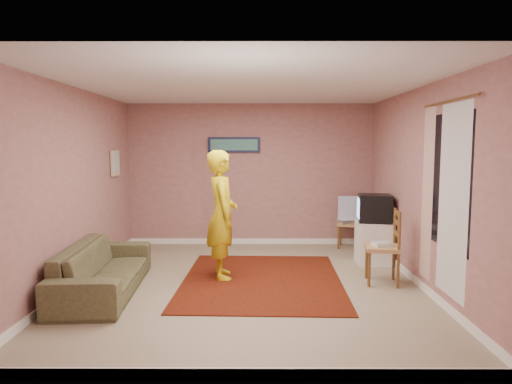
{
  "coord_description": "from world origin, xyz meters",
  "views": [
    {
      "loc": [
        0.13,
        -5.91,
        1.85
      ],
      "look_at": [
        0.11,
        0.6,
        1.17
      ],
      "focal_mm": 32.0,
      "sensor_mm": 36.0,
      "label": 1
    }
  ],
  "objects_px": {
    "crt_tv": "(374,208)",
    "sofa": "(104,268)",
    "tv_cabinet": "(374,243)",
    "chair_a": "(350,218)",
    "chair_b": "(383,239)",
    "person": "(222,215)"
  },
  "relations": [
    {
      "from": "crt_tv",
      "to": "sofa",
      "type": "distance_m",
      "value": 4.05
    },
    {
      "from": "crt_tv",
      "to": "tv_cabinet",
      "type": "bearing_deg",
      "value": 0.0
    },
    {
      "from": "chair_a",
      "to": "chair_b",
      "type": "height_order",
      "value": "chair_b"
    },
    {
      "from": "crt_tv",
      "to": "person",
      "type": "relative_size",
      "value": 0.31
    },
    {
      "from": "crt_tv",
      "to": "sofa",
      "type": "bearing_deg",
      "value": -150.85
    },
    {
      "from": "tv_cabinet",
      "to": "chair_b",
      "type": "bearing_deg",
      "value": -98.53
    },
    {
      "from": "crt_tv",
      "to": "chair_a",
      "type": "relative_size",
      "value": 1.12
    },
    {
      "from": "chair_a",
      "to": "chair_b",
      "type": "relative_size",
      "value": 0.91
    },
    {
      "from": "chair_a",
      "to": "sofa",
      "type": "xyz_separation_m",
      "value": [
        -3.59,
        -2.52,
        -0.24
      ]
    },
    {
      "from": "sofa",
      "to": "chair_b",
      "type": "bearing_deg",
      "value": -87.47
    },
    {
      "from": "tv_cabinet",
      "to": "person",
      "type": "distance_m",
      "value": 2.5
    },
    {
      "from": "chair_b",
      "to": "sofa",
      "type": "xyz_separation_m",
      "value": [
        -3.59,
        -0.39,
        -0.3
      ]
    },
    {
      "from": "crt_tv",
      "to": "chair_a",
      "type": "distance_m",
      "value": 1.15
    },
    {
      "from": "person",
      "to": "chair_a",
      "type": "bearing_deg",
      "value": -58.8
    },
    {
      "from": "tv_cabinet",
      "to": "person",
      "type": "xyz_separation_m",
      "value": [
        -2.31,
        -0.77,
        0.56
      ]
    },
    {
      "from": "tv_cabinet",
      "to": "crt_tv",
      "type": "distance_m",
      "value": 0.54
    },
    {
      "from": "crt_tv",
      "to": "person",
      "type": "bearing_deg",
      "value": -153.18
    },
    {
      "from": "sofa",
      "to": "crt_tv",
      "type": "bearing_deg",
      "value": -72.78
    },
    {
      "from": "person",
      "to": "crt_tv",
      "type": "bearing_deg",
      "value": -81.26
    },
    {
      "from": "crt_tv",
      "to": "chair_b",
      "type": "bearing_deg",
      "value": -90.0
    },
    {
      "from": "tv_cabinet",
      "to": "person",
      "type": "relative_size",
      "value": 0.37
    },
    {
      "from": "crt_tv",
      "to": "person",
      "type": "height_order",
      "value": "person"
    }
  ]
}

